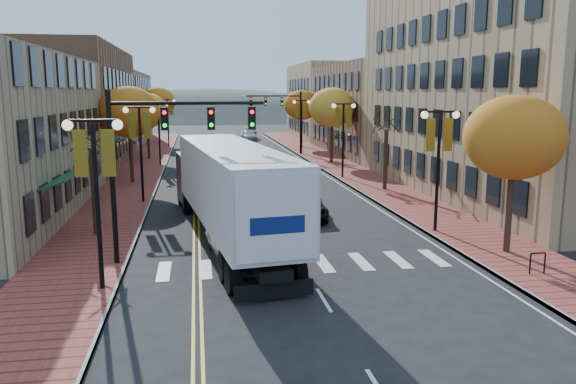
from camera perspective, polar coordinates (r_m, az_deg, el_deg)
name	(u,v)px	position (r m, az deg, el deg)	size (l,w,h in m)	color
ground	(312,281)	(21.18, 2.43, -8.99)	(200.00, 200.00, 0.00)	black
sidewalk_left	(143,168)	(52.76, -14.55, 2.34)	(4.00, 85.00, 0.15)	brown
sidewalk_right	(335,164)	(54.14, 4.79, 2.82)	(4.00, 85.00, 0.15)	brown
building_left_mid	(55,108)	(57.08, -22.58, 7.93)	(12.00, 24.00, 11.00)	brown
building_left_far	(100,108)	(81.64, -18.57, 8.08)	(12.00, 26.00, 9.50)	#9E8966
building_right_near	(532,83)	(42.16, 23.51, 10.08)	(15.00, 28.00, 15.00)	#997F5B
building_right_mid	(397,109)	(65.63, 10.97, 8.26)	(15.00, 24.00, 10.00)	brown
building_right_far	(346,101)	(86.60, 5.91, 9.13)	(15.00, 20.00, 11.00)	#9E8966
tree_left_a	(94,191)	(28.40, -19.09, 0.08)	(0.28, 0.28, 4.20)	#382619
tree_left_b	(129,112)	(43.88, -15.85, 7.81)	(4.48, 4.48, 7.21)	#382619
tree_left_c	(147,111)	(59.81, -14.13, 8.03)	(4.16, 4.16, 6.69)	#382619
tree_left_d	(158,102)	(77.75, -13.07, 8.89)	(4.61, 4.61, 7.42)	#382619
tree_right_a	(514,138)	(25.32, 21.99, 5.14)	(4.16, 4.16, 6.69)	#382619
tree_right_b	(385,160)	(40.08, 9.87, 3.27)	(0.28, 0.28, 4.20)	#382619
tree_right_c	(332,107)	(55.18, 4.49, 8.56)	(4.48, 4.48, 7.21)	#382619
tree_right_d	(302,105)	(70.83, 1.38, 8.80)	(4.35, 4.35, 7.00)	#382619
lamp_left_a	(95,171)	(20.05, -18.98, 2.01)	(1.96, 0.36, 6.05)	black
lamp_left_b	(140,135)	(35.84, -14.78, 5.58)	(1.96, 0.36, 6.05)	black
lamp_left_c	(159,121)	(53.76, -13.01, 7.06)	(1.96, 0.36, 6.05)	black
lamp_left_d	(168,114)	(71.71, -12.12, 7.80)	(1.96, 0.36, 6.05)	black
lamp_right_a	(439,147)	(28.22, 15.08, 4.41)	(1.96, 0.36, 6.05)	black
lamp_right_b	(343,126)	(45.18, 5.64, 6.73)	(1.96, 0.36, 6.05)	black
lamp_right_c	(302,116)	(62.72, 1.38, 7.72)	(1.96, 0.36, 6.05)	black
traffic_mast_near	(161,144)	(22.71, -12.77, 4.80)	(6.10, 0.35, 7.00)	black
traffic_mast_far	(284,110)	(62.35, -0.46, 8.29)	(6.10, 0.34, 7.00)	black
semi_truck	(226,184)	(26.52, -6.28, 0.81)	(5.23, 18.46, 4.56)	black
navy_sedan	(235,239)	(23.70, -5.36, -4.74)	(1.84, 5.28, 1.74)	black
black_suv	(306,207)	(31.08, 1.86, -1.56)	(2.11, 4.58, 1.27)	black
car_far_white	(221,139)	(74.66, -6.79, 5.36)	(1.91, 4.74, 1.61)	silver
car_far_silver	(249,135)	(82.34, -3.97, 5.76)	(1.94, 4.76, 1.38)	#B2B1BA
car_far_oncoming	(249,133)	(85.89, -3.94, 6.03)	(1.72, 4.95, 1.63)	#93939A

